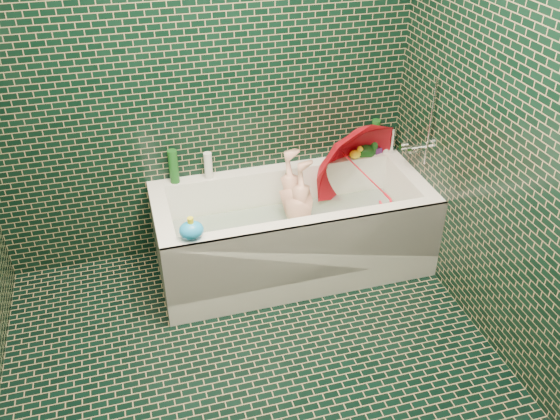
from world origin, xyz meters
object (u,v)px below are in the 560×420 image
object	(u,v)px
bathtub	(293,238)
umbrella	(365,174)
child	(300,220)
bath_toy	(191,230)
rubber_duck	(356,153)

from	to	relation	value
bathtub	umbrella	bearing A→B (deg)	11.77
child	bath_toy	xyz separation A→B (m)	(-0.73, -0.35, 0.30)
child	umbrella	size ratio (longest dim) A/B	1.44
bathtub	child	xyz separation A→B (m)	(0.06, 0.05, 0.10)
rubber_duck	umbrella	bearing A→B (deg)	-91.73
umbrella	rubber_duck	size ratio (longest dim) A/B	6.15
child	rubber_duck	size ratio (longest dim) A/B	8.87
umbrella	bath_toy	bearing A→B (deg)	-177.12
bath_toy	umbrella	bearing A→B (deg)	9.51
umbrella	child	bearing A→B (deg)	170.73
child	umbrella	xyz separation A→B (m)	(0.45, 0.05, 0.24)
bathtub	umbrella	distance (m)	0.62
bath_toy	child	bearing A→B (deg)	16.31
umbrella	rubber_duck	xyz separation A→B (m)	(0.02, 0.21, 0.04)
bathtub	umbrella	world-z (taller)	umbrella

